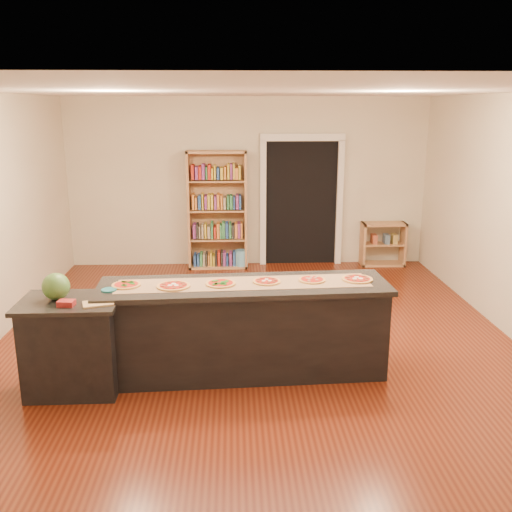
{
  "coord_description": "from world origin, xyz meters",
  "views": [
    {
      "loc": [
        -0.25,
        -6.05,
        2.66
      ],
      "look_at": [
        0.0,
        0.2,
        1.0
      ],
      "focal_mm": 40.0,
      "sensor_mm": 36.0,
      "label": 1
    }
  ],
  "objects_px": {
    "bookshelf": "(217,210)",
    "waste_bin": "(242,259)",
    "low_shelf": "(383,244)",
    "watermelon": "(56,286)",
    "kitchen_island": "(244,328)",
    "side_counter": "(73,345)"
  },
  "relations": [
    {
      "from": "bookshelf",
      "to": "waste_bin",
      "type": "xyz_separation_m",
      "value": [
        0.39,
        -0.07,
        -0.82
      ]
    },
    {
      "from": "waste_bin",
      "to": "low_shelf",
      "type": "bearing_deg",
      "value": 1.92
    },
    {
      "from": "watermelon",
      "to": "kitchen_island",
      "type": "bearing_deg",
      "value": 9.32
    },
    {
      "from": "kitchen_island",
      "to": "watermelon",
      "type": "bearing_deg",
      "value": -173.7
    },
    {
      "from": "side_counter",
      "to": "low_shelf",
      "type": "relative_size",
      "value": 1.25
    },
    {
      "from": "bookshelf",
      "to": "waste_bin",
      "type": "bearing_deg",
      "value": -9.5
    },
    {
      "from": "side_counter",
      "to": "bookshelf",
      "type": "height_order",
      "value": "bookshelf"
    },
    {
      "from": "kitchen_island",
      "to": "waste_bin",
      "type": "relative_size",
      "value": 9.36
    },
    {
      "from": "bookshelf",
      "to": "watermelon",
      "type": "height_order",
      "value": "bookshelf"
    },
    {
      "from": "bookshelf",
      "to": "waste_bin",
      "type": "distance_m",
      "value": 0.91
    },
    {
      "from": "waste_bin",
      "to": "watermelon",
      "type": "xyz_separation_m",
      "value": [
        -1.78,
        -4.17,
        0.88
      ]
    },
    {
      "from": "watermelon",
      "to": "side_counter",
      "type": "bearing_deg",
      "value": -12.14
    },
    {
      "from": "waste_bin",
      "to": "watermelon",
      "type": "relative_size",
      "value": 1.21
    },
    {
      "from": "waste_bin",
      "to": "side_counter",
      "type": "bearing_deg",
      "value": -111.6
    },
    {
      "from": "side_counter",
      "to": "bookshelf",
      "type": "xyz_separation_m",
      "value": [
        1.27,
        4.26,
        0.52
      ]
    },
    {
      "from": "bookshelf",
      "to": "low_shelf",
      "type": "xyz_separation_m",
      "value": [
        2.81,
        0.02,
        -0.61
      ]
    },
    {
      "from": "low_shelf",
      "to": "waste_bin",
      "type": "relative_size",
      "value": 2.4
    },
    {
      "from": "kitchen_island",
      "to": "bookshelf",
      "type": "height_order",
      "value": "bookshelf"
    },
    {
      "from": "kitchen_island",
      "to": "waste_bin",
      "type": "height_order",
      "value": "kitchen_island"
    },
    {
      "from": "kitchen_island",
      "to": "low_shelf",
      "type": "xyz_separation_m",
      "value": [
        2.45,
        3.97,
        -0.11
      ]
    },
    {
      "from": "side_counter",
      "to": "waste_bin",
      "type": "xyz_separation_m",
      "value": [
        1.66,
        4.2,
        -0.31
      ]
    },
    {
      "from": "side_counter",
      "to": "low_shelf",
      "type": "distance_m",
      "value": 5.91
    }
  ]
}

